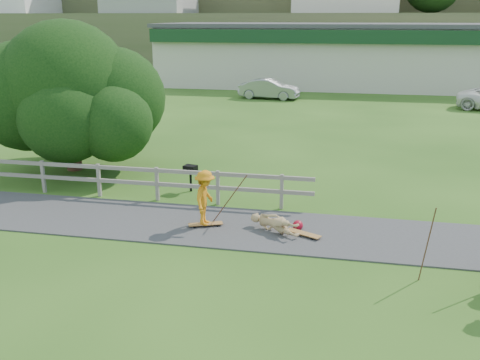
{
  "coord_description": "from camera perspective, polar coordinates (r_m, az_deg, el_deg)",
  "views": [
    {
      "loc": [
        3.85,
        -12.09,
        5.67
      ],
      "look_at": [
        0.97,
        2.0,
        1.26
      ],
      "focal_mm": 40.0,
      "sensor_mm": 36.0,
      "label": 1
    }
  ],
  "objects": [
    {
      "name": "skater_rider",
      "position": [
        14.81,
        -3.74,
        -2.27
      ],
      "size": [
        0.62,
        1.03,
        1.55
      ],
      "primitive_type": "imported",
      "rotation": [
        0.0,
        0.0,
        1.53
      ],
      "color": "orange",
      "rests_on": "ground"
    },
    {
      "name": "longboard_fallen",
      "position": [
        14.5,
        6.79,
        -5.85
      ],
      "size": [
        0.99,
        0.65,
        0.11
      ],
      "primitive_type": null,
      "rotation": [
        0.0,
        0.0,
        -0.45
      ],
      "color": "brown",
      "rests_on": "ground"
    },
    {
      "name": "pole_spec_left",
      "position": [
        12.5,
        19.34,
        -6.52
      ],
      "size": [
        0.03,
        0.03,
        1.75
      ],
      "primitive_type": "cylinder",
      "color": "#543121",
      "rests_on": "ground"
    },
    {
      "name": "pole_rider",
      "position": [
        15.0,
        -1.14,
        -1.51
      ],
      "size": [
        0.03,
        0.03,
        1.79
      ],
      "primitive_type": "cylinder",
      "color": "#543121",
      "rests_on": "ground"
    },
    {
      "name": "car_silver",
      "position": [
        38.7,
        3.12,
        9.68
      ],
      "size": [
        4.4,
        1.92,
        1.41
      ],
      "primitive_type": "imported",
      "rotation": [
        0.0,
        0.0,
        1.47
      ],
      "color": "gray",
      "rests_on": "ground"
    },
    {
      "name": "path",
      "position": [
        15.21,
        -3.97,
        -4.78
      ],
      "size": [
        34.0,
        3.0,
        0.04
      ],
      "primitive_type": "cube",
      "color": "#37373A",
      "rests_on": "ground"
    },
    {
      "name": "longboard_rider",
      "position": [
        15.06,
        -3.69,
        -4.86
      ],
      "size": [
        0.98,
        0.57,
        0.11
      ],
      "primitive_type": null,
      "rotation": [
        0.0,
        0.0,
        0.37
      ],
      "color": "brown",
      "rests_on": "ground"
    },
    {
      "name": "fence",
      "position": [
        18.25,
        -16.6,
        0.61
      ],
      "size": [
        15.05,
        0.1,
        1.1
      ],
      "color": "slate",
      "rests_on": "ground"
    },
    {
      "name": "bbq",
      "position": [
        18.03,
        -5.28,
        0.17
      ],
      "size": [
        0.48,
        0.41,
        0.91
      ],
      "primitive_type": null,
      "rotation": [
        0.0,
        0.0,
        -0.24
      ],
      "color": "black",
      "rests_on": "ground"
    },
    {
      "name": "strip_mall",
      "position": [
        47.13,
        12.02,
        12.95
      ],
      "size": [
        32.5,
        10.75,
        5.1
      ],
      "color": "beige",
      "rests_on": "ground"
    },
    {
      "name": "helmet",
      "position": [
        14.9,
        6.19,
        -4.82
      ],
      "size": [
        0.28,
        0.28,
        0.28
      ],
      "primitive_type": "sphere",
      "color": "maroon",
      "rests_on": "ground"
    },
    {
      "name": "skater_fallen",
      "position": [
        14.58,
        3.72,
        -4.67
      ],
      "size": [
        1.1,
        1.5,
        0.56
      ],
      "primitive_type": "imported",
      "rotation": [
        0.0,
        0.0,
        1.03
      ],
      "color": "tan",
      "rests_on": "ground"
    },
    {
      "name": "tree",
      "position": [
        21.13,
        -17.71,
        6.92
      ],
      "size": [
        7.76,
        7.76,
        4.48
      ],
      "primitive_type": null,
      "color": "black",
      "rests_on": "ground"
    },
    {
      "name": "ground",
      "position": [
        13.9,
        -5.62,
        -7.1
      ],
      "size": [
        260.0,
        260.0,
        0.0
      ],
      "primitive_type": "plane",
      "color": "#284F16",
      "rests_on": "ground"
    }
  ]
}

